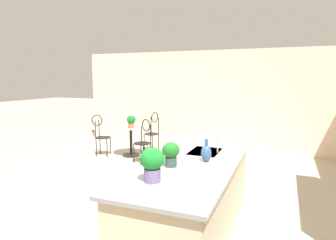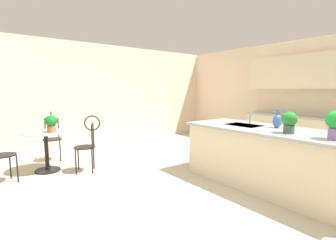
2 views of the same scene
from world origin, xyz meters
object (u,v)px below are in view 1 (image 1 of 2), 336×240
(potted_plant_counter_far, at_px, (152,162))
(potted_plant_counter_near, at_px, (171,153))
(chair_near_window, at_px, (101,133))
(chair_by_island, at_px, (153,130))
(potted_plant_on_table, at_px, (131,121))
(chair_toward_desk, at_px, (144,139))
(bistro_table, at_px, (131,138))
(vase_on_counter, at_px, (206,153))

(potted_plant_counter_far, bearing_deg, potted_plant_counter_near, -178.42)
(chair_near_window, bearing_deg, chair_by_island, 133.67)
(potted_plant_on_table, height_order, potted_plant_counter_far, potted_plant_counter_far)
(chair_toward_desk, distance_m, potted_plant_counter_far, 3.83)
(bistro_table, bearing_deg, chair_near_window, -72.59)
(chair_toward_desk, bearing_deg, potted_plant_counter_near, 32.12)
(vase_on_counter, bearing_deg, chair_by_island, -146.48)
(chair_by_island, distance_m, potted_plant_counter_far, 5.05)
(potted_plant_on_table, bearing_deg, vase_on_counter, 42.86)
(bistro_table, height_order, chair_toward_desk, chair_toward_desk)
(bistro_table, xyz_separation_m, potted_plant_counter_far, (3.83, 2.37, 0.67))
(chair_by_island, relative_size, potted_plant_on_table, 3.39)
(potted_plant_on_table, bearing_deg, chair_near_window, -81.93)
(potted_plant_on_table, relative_size, potted_plant_counter_far, 0.88)
(potted_plant_counter_far, bearing_deg, chair_by_island, -155.23)
(chair_by_island, height_order, vase_on_counter, vase_on_counter)
(chair_near_window, relative_size, chair_toward_desk, 1.00)
(chair_near_window, distance_m, potted_plant_counter_far, 4.79)
(chair_near_window, height_order, potted_plant_counter_far, potted_plant_counter_far)
(potted_plant_counter_near, bearing_deg, chair_near_window, -134.59)
(bistro_table, relative_size, potted_plant_on_table, 2.61)
(chair_by_island, distance_m, potted_plant_on_table, 0.93)
(chair_near_window, height_order, chair_toward_desk, same)
(bistro_table, xyz_separation_m, chair_toward_desk, (0.48, 0.60, 0.13))
(chair_toward_desk, distance_m, potted_plant_counter_near, 3.34)
(potted_plant_counter_far, bearing_deg, chair_toward_desk, -152.11)
(potted_plant_counter_far, height_order, vase_on_counter, potted_plant_counter_far)
(chair_near_window, height_order, vase_on_counter, vase_on_counter)
(chair_toward_desk, distance_m, potted_plant_on_table, 0.72)
(chair_near_window, bearing_deg, potted_plant_counter_near, 45.41)
(bistro_table, distance_m, potted_plant_counter_near, 4.09)
(potted_plant_on_table, xyz_separation_m, vase_on_counter, (2.82, 2.61, 0.11))
(chair_toward_desk, bearing_deg, bistro_table, -128.80)
(chair_toward_desk, distance_m, vase_on_counter, 3.25)
(chair_near_window, xyz_separation_m, potted_plant_counter_far, (3.60, 3.11, 0.55))
(chair_toward_desk, bearing_deg, chair_by_island, -164.69)
(bistro_table, bearing_deg, potted_plant_counter_far, 31.76)
(chair_near_window, xyz_separation_m, vase_on_counter, (2.70, 3.43, 0.46))
(potted_plant_on_table, relative_size, vase_on_counter, 1.07)
(potted_plant_counter_far, xyz_separation_m, potted_plant_counter_near, (-0.55, -0.02, -0.03))
(bistro_table, relative_size, chair_near_window, 0.77)
(potted_plant_counter_far, xyz_separation_m, vase_on_counter, (-0.90, 0.32, -0.09))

